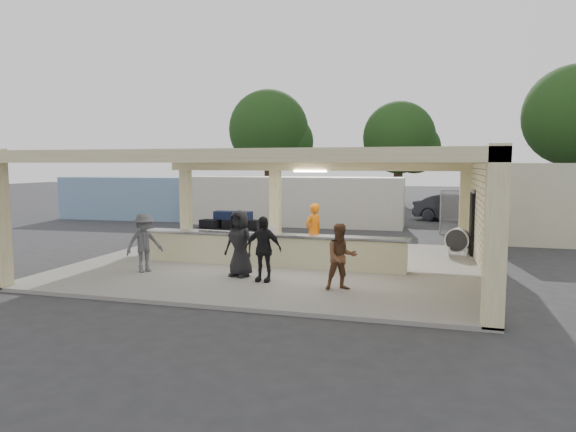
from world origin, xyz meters
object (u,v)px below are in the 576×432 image
(passenger_c, at_px, (144,243))
(container_blue, at_px, (141,198))
(passenger_d, at_px, (240,243))
(drum_fan, at_px, (458,241))
(baggage_handler, at_px, (313,232))
(passenger_b, at_px, (263,249))
(car_white_b, at_px, (555,210))
(luggage_cart, at_px, (229,232))
(passenger_a, at_px, (341,257))
(car_white_a, at_px, (519,212))
(container_white, at_px, (291,201))
(car_dark, at_px, (457,208))
(baggage_counter, at_px, (272,250))

(passenger_c, xyz_separation_m, container_blue, (-8.27, 13.24, 0.26))
(passenger_d, bearing_deg, drum_fan, 58.29)
(baggage_handler, distance_m, passenger_b, 3.39)
(baggage_handler, bearing_deg, car_white_b, 178.63)
(luggage_cart, bearing_deg, car_white_b, 54.69)
(baggage_handler, bearing_deg, passenger_c, -18.63)
(passenger_a, bearing_deg, car_white_a, 43.88)
(baggage_handler, xyz_separation_m, container_blue, (-12.48, 10.10, 0.19))
(baggage_handler, relative_size, passenger_b, 1.06)
(baggage_handler, relative_size, car_white_a, 0.36)
(passenger_b, bearing_deg, container_white, 104.30)
(passenger_a, height_order, car_white_b, passenger_a)
(passenger_c, relative_size, car_white_b, 0.35)
(passenger_a, xyz_separation_m, container_blue, (-14.02, 13.79, 0.29))
(luggage_cart, bearing_deg, container_white, 100.96)
(passenger_b, distance_m, car_white_a, 17.76)
(car_white_a, distance_m, car_white_b, 2.25)
(luggage_cart, distance_m, car_white_a, 16.49)
(car_dark, bearing_deg, car_white_a, -95.02)
(passenger_a, bearing_deg, luggage_cart, 117.52)
(baggage_handler, relative_size, container_white, 0.16)
(baggage_counter, relative_size, passenger_c, 4.89)
(car_white_a, bearing_deg, passenger_b, 149.31)
(car_white_a, relative_size, car_dark, 1.11)
(luggage_cart, distance_m, container_white, 10.04)
(luggage_cart, height_order, car_white_a, luggage_cart)
(luggage_cart, height_order, passenger_d, passenger_d)
(baggage_counter, xyz_separation_m, passenger_d, (-0.40, -1.62, 0.42))
(baggage_handler, relative_size, passenger_c, 1.08)
(passenger_b, xyz_separation_m, car_white_b, (10.39, 16.80, -0.20))
(passenger_c, distance_m, container_blue, 15.61)
(drum_fan, relative_size, container_white, 0.08)
(container_white, bearing_deg, car_white_b, 14.77)
(car_white_a, bearing_deg, car_white_b, -60.07)
(passenger_b, xyz_separation_m, passenger_d, (-0.80, 0.40, 0.05))
(passenger_d, bearing_deg, baggage_handler, 82.13)
(luggage_cart, bearing_deg, car_white_a, 56.77)
(passenger_b, xyz_separation_m, container_white, (-2.87, 13.04, 0.29))
(baggage_handler, distance_m, container_blue, 16.06)
(baggage_counter, height_order, passenger_d, passenger_d)
(luggage_cart, relative_size, container_white, 0.24)
(passenger_d, height_order, container_blue, container_blue)
(drum_fan, height_order, car_white_a, car_white_a)
(car_white_a, xyz_separation_m, container_white, (-11.35, -2.56, 0.53))
(luggage_cart, distance_m, drum_fan, 7.70)
(passenger_a, relative_size, car_white_b, 0.34)
(passenger_a, height_order, car_dark, passenger_a)
(baggage_counter, distance_m, passenger_c, 3.71)
(baggage_counter, xyz_separation_m, container_blue, (-11.49, 11.42, 0.62))
(passenger_c, xyz_separation_m, car_white_a, (12.11, 15.40, -0.22))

